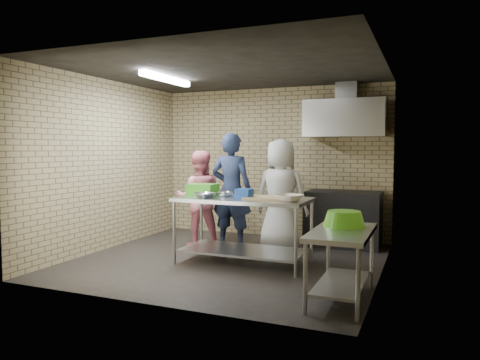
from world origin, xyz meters
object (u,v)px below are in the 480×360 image
green_basin (344,219)px  woman_pink (199,199)px  side_counter (341,265)px  woman_white (281,195)px  bottle_red (350,123)px  man_navy (232,191)px  stove (343,219)px  blue_tub (244,194)px  green_crate (202,189)px  prep_table (243,230)px

green_basin → woman_pink: 3.05m
side_counter → woman_white: bearing=122.6°
bottle_red → side_counter: bearing=-82.4°
man_navy → woman_pink: man_navy is taller
bottle_red → woman_white: bottle_red is taller
stove → green_basin: 2.57m
blue_tub → stove: bearing=59.9°
green_basin → man_navy: 2.65m
stove → blue_tub: 2.15m
green_basin → woman_pink: (-2.62, 1.56, -0.05)m
green_crate → bottle_red: bottle_red is taller
side_counter → green_basin: 0.52m
blue_tub → bottle_red: (1.10, 2.04, 1.04)m
prep_table → green_basin: bearing=-27.6°
green_crate → prep_table: bearing=-9.7°
man_navy → green_basin: bearing=140.6°
bottle_red → woman_pink: bearing=-152.2°
blue_tub → green_basin: (1.48, -0.70, -0.15)m
side_counter → blue_tub: bearing=147.6°
side_counter → prep_table: bearing=145.8°
side_counter → woman_pink: woman_pink is taller
stove → blue_tub: size_ratio=5.85×
green_crate → green_basin: green_crate is taller
blue_tub → man_navy: man_navy is taller
side_counter → green_basin: green_basin is taller
green_crate → woman_white: size_ratio=0.23×
prep_table → man_navy: bearing=122.9°
prep_table → man_navy: size_ratio=0.99×
side_counter → green_crate: size_ratio=2.93×
bottle_red → man_navy: bottle_red is taller
man_navy → stove: bearing=-153.5°
bottle_red → woman_white: 1.74m
woman_white → green_basin: bearing=128.7°
woman_pink → side_counter: bearing=118.9°
woman_pink → prep_table: bearing=118.5°
side_counter → blue_tub: size_ratio=5.85×
prep_table → stove: (1.10, 1.70, -0.01)m
side_counter → bottle_red: bottle_red is taller
green_basin → man_navy: size_ratio=0.25×
side_counter → green_crate: (-2.25, 1.17, 0.63)m
blue_tub → woman_white: (0.18, 1.11, -0.11)m
blue_tub → green_basin: bearing=-25.3°
prep_table → woman_pink: size_ratio=1.17×
blue_tub → woman_pink: 1.44m
stove → woman_white: size_ratio=0.68×
green_crate → blue_tub: (0.75, -0.22, -0.02)m
prep_table → bottle_red: bottle_red is taller
woman_white → bottle_red: bearing=-131.4°
prep_table → blue_tub: bearing=-63.4°
stove → blue_tub: (-1.05, -1.80, 0.54)m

